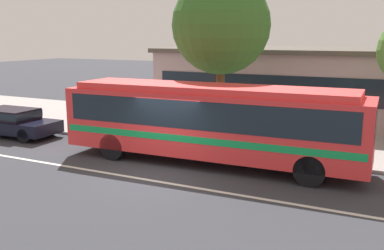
% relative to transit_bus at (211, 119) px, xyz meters
% --- Properties ---
extents(ground_plane, '(120.00, 120.00, 0.00)m').
position_rel_transit_bus_xyz_m(ground_plane, '(-1.12, -1.84, -1.68)').
color(ground_plane, '#33343A').
extents(sidewalk_slab, '(60.00, 8.00, 0.12)m').
position_rel_transit_bus_xyz_m(sidewalk_slab, '(-1.12, 5.35, -1.62)').
color(sidewalk_slab, '#9F9391').
rests_on(sidewalk_slab, ground_plane).
extents(lane_stripe_center, '(56.00, 0.16, 0.01)m').
position_rel_transit_bus_xyz_m(lane_stripe_center, '(-1.12, -2.64, -1.68)').
color(lane_stripe_center, silver).
rests_on(lane_stripe_center, ground_plane).
extents(transit_bus, '(11.17, 2.77, 2.89)m').
position_rel_transit_bus_xyz_m(transit_bus, '(0.00, 0.00, 0.00)').
color(transit_bus, red).
rests_on(transit_bus, ground_plane).
extents(sedan_behind_bus, '(4.43, 1.96, 1.29)m').
position_rel_transit_bus_xyz_m(sedan_behind_bus, '(-10.19, 0.06, -0.96)').
color(sedan_behind_bus, black).
rests_on(sedan_behind_bus, ground_plane).
extents(pedestrian_waiting_near_sign, '(0.48, 0.48, 1.65)m').
position_rel_transit_bus_xyz_m(pedestrian_waiting_near_sign, '(-2.23, 3.12, -0.60)').
color(pedestrian_waiting_near_sign, '#3A2640').
rests_on(pedestrian_waiting_near_sign, sidewalk_slab).
extents(pedestrian_walking_along_curb, '(0.40, 0.40, 1.66)m').
position_rel_transit_bus_xyz_m(pedestrian_walking_along_curb, '(-3.36, 3.48, -0.59)').
color(pedestrian_walking_along_curb, '#2A283C').
rests_on(pedestrian_walking_along_curb, sidewalk_slab).
extents(bus_stop_sign, '(0.16, 0.43, 2.47)m').
position_rel_transit_bus_xyz_m(bus_stop_sign, '(3.45, 1.78, 0.02)').
color(bus_stop_sign, gray).
rests_on(bus_stop_sign, sidewalk_slab).
extents(street_tree_near_stop, '(4.25, 4.25, 7.09)m').
position_rel_transit_bus_xyz_m(street_tree_near_stop, '(-1.12, 3.57, 3.38)').
color(street_tree_near_stop, brown).
rests_on(street_tree_near_stop, sidewalk_slab).
extents(station_building, '(15.69, 8.94, 3.95)m').
position_rel_transit_bus_xyz_m(station_building, '(0.93, 11.38, 0.30)').
color(station_building, '#AC9294').
rests_on(station_building, ground_plane).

